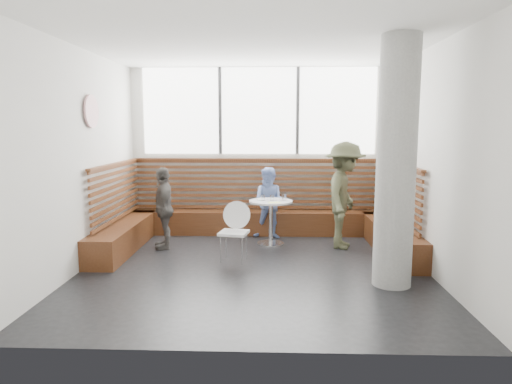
{
  "coord_description": "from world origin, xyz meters",
  "views": [
    {
      "loc": [
        0.27,
        -6.46,
        2.06
      ],
      "look_at": [
        0.0,
        1.0,
        1.0
      ],
      "focal_mm": 32.0,
      "sensor_mm": 36.0,
      "label": 1
    }
  ],
  "objects_px": {
    "cafe_table": "(271,213)",
    "child_left": "(164,208)",
    "adult_man": "(344,195)",
    "child_back": "(270,203)",
    "concrete_column": "(396,164)",
    "cafe_chair": "(234,226)"
  },
  "relations": [
    {
      "from": "concrete_column",
      "to": "child_left",
      "type": "xyz_separation_m",
      "value": [
        -3.43,
        1.73,
        -0.9
      ]
    },
    {
      "from": "cafe_chair",
      "to": "child_left",
      "type": "height_order",
      "value": "child_left"
    },
    {
      "from": "child_back",
      "to": "child_left",
      "type": "distance_m",
      "value": 1.97
    },
    {
      "from": "cafe_chair",
      "to": "child_left",
      "type": "bearing_deg",
      "value": 162.47
    },
    {
      "from": "cafe_chair",
      "to": "adult_man",
      "type": "height_order",
      "value": "adult_man"
    },
    {
      "from": "concrete_column",
      "to": "adult_man",
      "type": "height_order",
      "value": "concrete_column"
    },
    {
      "from": "cafe_table",
      "to": "child_left",
      "type": "distance_m",
      "value": 1.86
    },
    {
      "from": "cafe_table",
      "to": "child_back",
      "type": "relative_size",
      "value": 0.59
    },
    {
      "from": "child_left",
      "to": "adult_man",
      "type": "bearing_deg",
      "value": 76.79
    },
    {
      "from": "cafe_table",
      "to": "child_left",
      "type": "height_order",
      "value": "child_left"
    },
    {
      "from": "concrete_column",
      "to": "cafe_chair",
      "type": "height_order",
      "value": "concrete_column"
    },
    {
      "from": "adult_man",
      "to": "child_left",
      "type": "height_order",
      "value": "adult_man"
    },
    {
      "from": "cafe_chair",
      "to": "adult_man",
      "type": "relative_size",
      "value": 0.5
    },
    {
      "from": "cafe_chair",
      "to": "child_back",
      "type": "xyz_separation_m",
      "value": [
        0.55,
        1.45,
        0.13
      ]
    },
    {
      "from": "cafe_chair",
      "to": "cafe_table",
      "type": "bearing_deg",
      "value": 70.79
    },
    {
      "from": "cafe_table",
      "to": "adult_man",
      "type": "distance_m",
      "value": 1.32
    },
    {
      "from": "concrete_column",
      "to": "cafe_table",
      "type": "height_order",
      "value": "concrete_column"
    },
    {
      "from": "cafe_chair",
      "to": "child_back",
      "type": "distance_m",
      "value": 1.56
    },
    {
      "from": "cafe_table",
      "to": "cafe_chair",
      "type": "relative_size",
      "value": 0.86
    },
    {
      "from": "concrete_column",
      "to": "cafe_chair",
      "type": "relative_size",
      "value": 3.5
    },
    {
      "from": "adult_man",
      "to": "child_back",
      "type": "bearing_deg",
      "value": 80.21
    },
    {
      "from": "concrete_column",
      "to": "cafe_table",
      "type": "bearing_deg",
      "value": 128.16
    }
  ]
}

